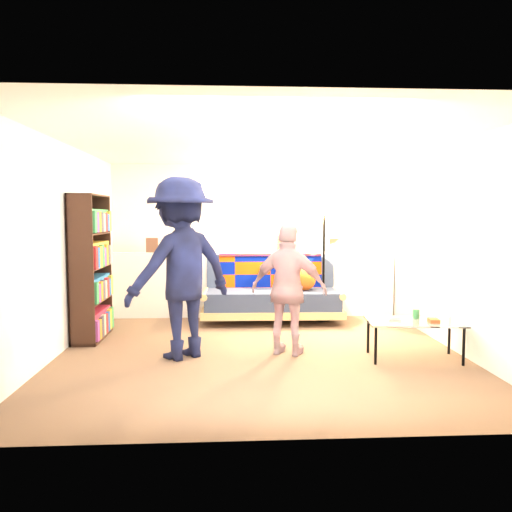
{
  "coord_description": "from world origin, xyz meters",
  "views": [
    {
      "loc": [
        -0.36,
        -5.83,
        1.56
      ],
      "look_at": [
        0.0,
        0.4,
        1.05
      ],
      "focal_mm": 35.0,
      "sensor_mm": 36.0,
      "label": 1
    }
  ],
  "objects": [
    {
      "name": "coffee_table",
      "position": [
        1.67,
        -0.62,
        0.39
      ],
      "size": [
        1.06,
        0.65,
        0.52
      ],
      "color": "black",
      "rests_on": "ground"
    },
    {
      "name": "bookshelf",
      "position": [
        -2.08,
        0.52,
        0.85
      ],
      "size": [
        0.3,
        0.91,
        1.82
      ],
      "color": "black",
      "rests_on": "ground"
    },
    {
      "name": "room_shell",
      "position": [
        0.0,
        0.47,
        1.67
      ],
      "size": [
        4.6,
        5.05,
        2.45
      ],
      "color": "silver",
      "rests_on": "ground"
    },
    {
      "name": "floor_lamp",
      "position": [
        1.07,
        1.45,
        1.16
      ],
      "size": [
        0.37,
        0.29,
        1.64
      ],
      "color": "black",
      "rests_on": "ground"
    },
    {
      "name": "half_wall_ledge",
      "position": [
        0.0,
        1.8,
        0.5
      ],
      "size": [
        4.45,
        0.15,
        1.0
      ],
      "primitive_type": "cube",
      "color": "silver",
      "rests_on": "ground"
    },
    {
      "name": "ledge_decor",
      "position": [
        -0.23,
        1.78,
        1.18
      ],
      "size": [
        2.97,
        0.02,
        0.45
      ],
      "color": "brown",
      "rests_on": "half_wall_ledge"
    },
    {
      "name": "ground",
      "position": [
        0.0,
        0.0,
        0.0
      ],
      "size": [
        5.0,
        5.0,
        0.0
      ],
      "primitive_type": "plane",
      "color": "brown",
      "rests_on": "ground"
    },
    {
      "name": "person_right",
      "position": [
        0.32,
        -0.36,
        0.74
      ],
      "size": [
        0.93,
        0.67,
        1.47
      ],
      "primitive_type": "imported",
      "rotation": [
        0.0,
        0.0,
        2.74
      ],
      "color": "pink",
      "rests_on": "ground"
    },
    {
      "name": "person_left",
      "position": [
        -0.87,
        -0.39,
        0.98
      ],
      "size": [
        1.46,
        1.34,
        1.97
      ],
      "primitive_type": "imported",
      "rotation": [
        0.0,
        0.0,
        3.78
      ],
      "color": "black",
      "rests_on": "ground"
    },
    {
      "name": "futon_sofa",
      "position": [
        0.31,
        1.46,
        0.41
      ],
      "size": [
        2.06,
        1.03,
        0.87
      ],
      "color": "tan",
      "rests_on": "ground"
    }
  ]
}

